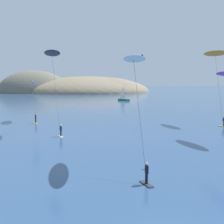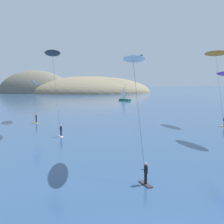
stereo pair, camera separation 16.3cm
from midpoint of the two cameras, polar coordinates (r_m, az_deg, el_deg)
The scene contains 6 objects.
headland_island at distance 172.13m, azimuth -7.05°, elevation 3.99°, with size 93.74×54.07×26.00m.
sailboat_far at distance 103.35m, azimuth 2.78°, elevation 2.65°, with size 4.40×5.29×5.70m.
kitesurfer_blue at distance 53.93m, azimuth -15.35°, elevation 5.26°, with size 2.45×5.97×7.77m.
kitesurfer_black at distance 41.37m, azimuth -11.86°, elevation 10.68°, with size 3.79×6.81×11.99m.
kitesurfer_orange at distance 52.01m, azimuth 20.50°, elevation 10.27°, with size 2.77×6.62×12.76m.
kitesurfer_white at distance 24.64m, azimuth 4.63°, elevation 9.34°, with size 1.71×8.70×9.91m.
Camera 2 is at (-3.88, -11.45, 7.83)m, focal length 45.00 mm.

